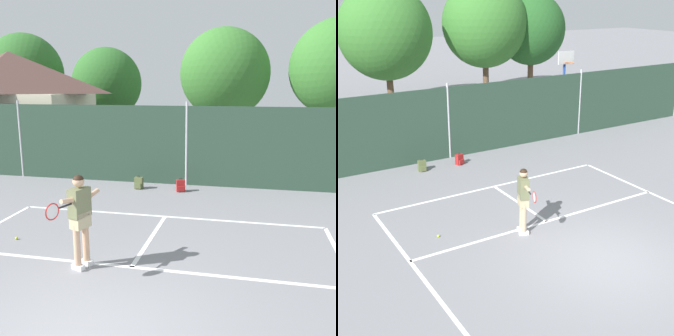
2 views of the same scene
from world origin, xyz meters
The scene contains 8 objects.
court_markings centered at (0.00, 0.65, 0.00)m, with size 8.30×11.10×0.01m.
chainlink_fence centered at (0.00, 9.00, 1.40)m, with size 26.09×0.09×2.95m.
clubhouse_building centered at (-8.83, 12.08, 2.61)m, with size 7.07×4.85×5.04m.
treeline_backdrop centered at (-0.11, 18.07, 4.14)m, with size 26.44×4.62×7.01m.
tennis_player centered at (-0.95, 2.27, 1.11)m, with size 0.43×1.41×1.85m.
tennis_ball centered at (-3.02, 3.24, 0.03)m, with size 0.07×0.07×0.07m, color #CCE033.
backpack_olive centered at (-1.52, 8.14, 0.19)m, with size 0.29×0.26×0.46m.
backpack_red centered at (-0.03, 8.07, 0.19)m, with size 0.32×0.31×0.46m.
Camera 1 is at (2.13, -4.08, 3.46)m, focal length 40.67 mm.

